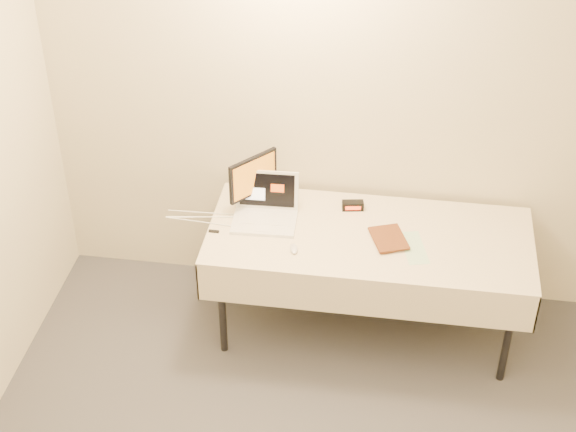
# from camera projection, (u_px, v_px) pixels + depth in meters

# --- Properties ---
(back_wall) EXTENTS (4.00, 0.10, 2.70)m
(back_wall) POSITION_uv_depth(u_px,v_px,m) (381.00, 102.00, 5.05)
(back_wall) COLOR beige
(back_wall) RESTS_ON ground
(table) EXTENTS (1.86, 0.81, 0.74)m
(table) POSITION_uv_depth(u_px,v_px,m) (369.00, 243.00, 5.08)
(table) COLOR black
(table) RESTS_ON ground
(laptop) EXTENTS (0.38, 0.32, 0.26)m
(laptop) POSITION_uv_depth(u_px,v_px,m) (265.00, 209.00, 5.14)
(laptop) COLOR white
(laptop) RESTS_ON table
(monitor) EXTENTS (0.24, 0.27, 0.35)m
(monitor) POSITION_uv_depth(u_px,v_px,m) (253.00, 178.00, 5.15)
(monitor) COLOR black
(monitor) RESTS_ON table
(book) EXTENTS (0.18, 0.08, 0.24)m
(book) POSITION_uv_depth(u_px,v_px,m) (375.00, 226.00, 4.92)
(book) COLOR #93481A
(book) RESTS_ON table
(alarm_clock) EXTENTS (0.13, 0.07, 0.05)m
(alarm_clock) POSITION_uv_depth(u_px,v_px,m) (353.00, 205.00, 5.23)
(alarm_clock) COLOR black
(alarm_clock) RESTS_ON table
(clicker) EXTENTS (0.06, 0.10, 0.02)m
(clicker) POSITION_uv_depth(u_px,v_px,m) (294.00, 249.00, 4.92)
(clicker) COLOR silver
(clicker) RESTS_ON table
(paper_form) EXTENTS (0.19, 0.32, 0.00)m
(paper_form) POSITION_uv_depth(u_px,v_px,m) (414.00, 248.00, 4.95)
(paper_form) COLOR #B1DFB1
(paper_form) RESTS_ON table
(usb_dongle) EXTENTS (0.06, 0.02, 0.01)m
(usb_dongle) POSITION_uv_depth(u_px,v_px,m) (214.00, 231.00, 5.06)
(usb_dongle) COLOR black
(usb_dongle) RESTS_ON table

